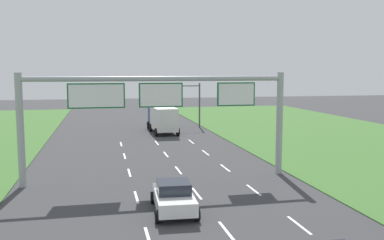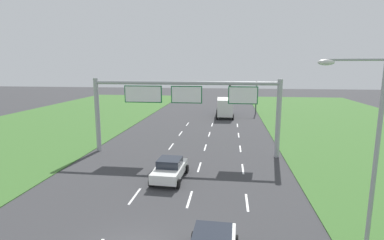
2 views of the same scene
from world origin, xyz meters
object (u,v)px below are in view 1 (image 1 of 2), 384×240
object	(u,v)px
sign_gantry	(158,104)
traffic_light_mast	(184,97)
car_near_red	(174,197)
box_truck	(162,118)

from	to	relation	value
sign_gantry	traffic_light_mast	world-z (taller)	sign_gantry
car_near_red	traffic_light_mast	distance (m)	32.49
car_near_red	box_truck	distance (m)	28.32
car_near_red	sign_gantry	bearing A→B (deg)	91.68
traffic_light_mast	box_truck	bearing A→B (deg)	-133.28
box_truck	sign_gantry	xyz separation A→B (m)	(-3.31, -21.59, 3.31)
car_near_red	traffic_light_mast	world-z (taller)	traffic_light_mast
sign_gantry	traffic_light_mast	bearing A→B (deg)	75.19
car_near_red	sign_gantry	world-z (taller)	sign_gantry
sign_gantry	traffic_light_mast	size ratio (longest dim) A/B	3.08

